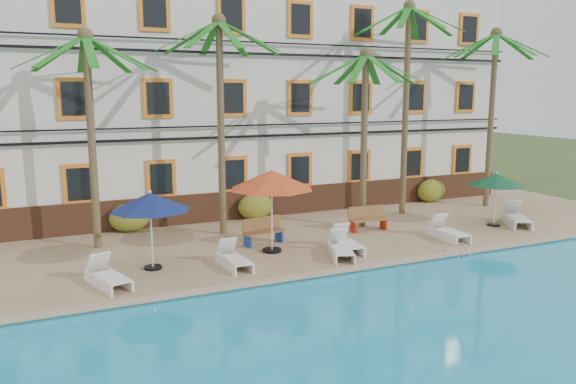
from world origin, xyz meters
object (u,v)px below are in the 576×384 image
palm_c (365,111)px  lounger_c (341,248)px  palm_d (407,81)px  palm_e (493,93)px  lounger_e (448,232)px  palm_b (220,95)px  lounger_f (516,217)px  lounger_a (107,276)px  lounger_d (346,242)px  lounger_b (234,258)px  pool_ladder (457,255)px  umbrella_blue (150,202)px  bench_left (263,231)px  umbrella_red (272,180)px  bench_right (368,218)px  umbrella_green (497,180)px  palm_a (90,108)px

palm_c → lounger_c: (-2.85, -3.28, -4.24)m
palm_d → lounger_c: (-5.74, -4.63, -5.43)m
palm_e → lounger_e: palm_e is taller
palm_b → lounger_f: (11.07, -3.51, -4.83)m
lounger_a → lounger_d: 7.71m
palm_c → lounger_b: size_ratio=3.96×
lounger_e → pool_ladder: size_ratio=2.47×
palm_c → umbrella_blue: (-8.62, -2.04, -2.47)m
lounger_c → palm_c: bearing=49.0°
lounger_b → palm_c: bearing=24.3°
lounger_c → bench_left: size_ratio=1.21×
umbrella_red → pool_ladder: size_ratio=3.78×
umbrella_red → palm_e: bearing=13.5°
palm_b → palm_e: bearing=-0.3°
umbrella_red → lounger_b: umbrella_red is taller
umbrella_blue → lounger_e: (10.37, -0.93, -1.76)m
lounger_b → bench_right: bench_right is taller
lounger_e → lounger_a: bearing=-179.6°
umbrella_green → bench_right: umbrella_green is taller
lounger_c → bench_right: bearing=44.3°
palm_b → bench_left: size_ratio=5.10×
umbrella_green → bench_right: bearing=163.8°
umbrella_green → bench_left: size_ratio=1.39×
umbrella_blue → bench_right: umbrella_blue is taller
umbrella_green → pool_ladder: bearing=-147.8°
palm_c → bench_right: 4.10m
palm_e → umbrella_green: size_ratio=3.73×
palm_c → lounger_e: 5.46m
lounger_f → umbrella_red: bearing=177.0°
palm_d → lounger_f: (2.81, -3.71, -5.41)m
bench_left → palm_c: bearing=9.7°
umbrella_green → pool_ladder: 5.22m
palm_b → lounger_e: (7.12, -4.12, -4.86)m
palm_a → palm_c: palm_a is taller
lounger_a → umbrella_blue: bearing=35.3°
palm_a → umbrella_green: palm_a is taller
palm_a → palm_d: size_ratio=0.81×
umbrella_blue → lounger_a: umbrella_blue is taller
pool_ladder → lounger_a: bearing=171.3°
lounger_d → lounger_f: bearing=2.6°
palm_d → lounger_e: (-1.14, -4.31, -5.43)m
lounger_c → umbrella_green: bearing=8.8°
lounger_a → bench_right: 10.18m
lounger_a → lounger_b: (3.69, 0.17, -0.01)m
bench_left → umbrella_blue: bearing=-162.8°
lounger_d → lounger_e: size_ratio=1.01×
umbrella_blue → bench_left: bearing=17.2°
umbrella_green → lounger_d: umbrella_green is taller
palm_e → lounger_c: 12.22m
umbrella_red → lounger_f: bearing=-3.0°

